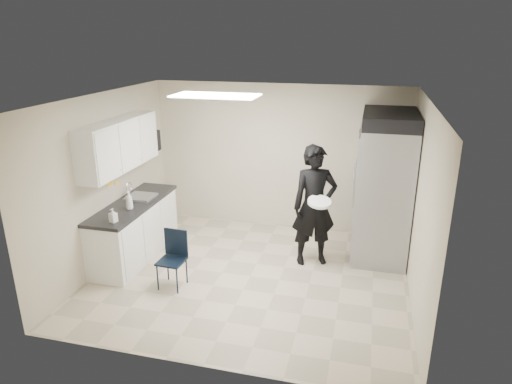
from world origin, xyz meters
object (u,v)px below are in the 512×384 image
(lower_counter, at_px, (135,231))
(commercial_fridge, at_px, (384,192))
(folding_chair, at_px, (171,261))
(man_tuxedo, at_px, (314,206))

(lower_counter, relative_size, commercial_fridge, 0.90)
(lower_counter, xyz_separation_m, folding_chair, (0.96, -0.74, -0.03))
(commercial_fridge, bearing_deg, folding_chair, -147.22)
(folding_chair, xyz_separation_m, man_tuxedo, (1.81, 1.23, 0.54))
(commercial_fridge, xyz_separation_m, folding_chair, (-2.82, -1.82, -0.65))
(commercial_fridge, relative_size, folding_chair, 2.65)
(lower_counter, xyz_separation_m, man_tuxedo, (2.77, 0.49, 0.50))
(man_tuxedo, bearing_deg, commercial_fridge, 7.71)
(folding_chair, height_order, man_tuxedo, man_tuxedo)
(lower_counter, height_order, man_tuxedo, man_tuxedo)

